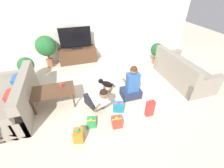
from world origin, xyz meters
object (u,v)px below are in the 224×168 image
potted_plant_corner_left (26,66)px  person_sitting (132,86)px  gift_box_a (117,122)px  sofa_right (182,72)px  gift_box_b (118,107)px  potted_plant_back_left (46,47)px  gift_bag_a (150,108)px  tv_console (78,55)px  mug (61,85)px  gift_box_d (79,135)px  dog (106,84)px  gift_box_c (91,122)px  tv (76,39)px  potted_plant_corner_right (157,51)px  coffee_table (53,92)px  person_kneeling (97,98)px  sofa_left (14,100)px

potted_plant_corner_left → person_sitting: (2.76, -1.66, -0.17)m
gift_box_a → sofa_right: bearing=24.3°
person_sitting → gift_box_b: size_ratio=3.23×
sofa_right → gift_box_a: size_ratio=7.56×
potted_plant_back_left → gift_bag_a: size_ratio=2.54×
sofa_right → potted_plant_back_left: 4.60m
tv_console → mug: size_ratio=11.46×
potted_plant_back_left → gift_box_d: potted_plant_back_left is taller
sofa_right → mug: size_ratio=15.99×
dog → gift_box_c: size_ratio=1.38×
tv → gift_box_a: size_ratio=4.41×
potted_plant_corner_right → gift_box_b: bearing=-137.2°
potted_plant_back_left → gift_box_a: bearing=-65.7°
potted_plant_back_left → tv_console: bearing=2.8°
coffee_table → gift_box_a: (1.31, -1.12, -0.31)m
dog → gift_box_c: 1.31m
person_kneeling → gift_bag_a: person_kneeling is taller
gift_box_d → potted_plant_corner_right: bearing=38.7°
potted_plant_corner_left → person_kneeling: bearing=-46.0°
dog → gift_box_c: (-0.63, -1.13, -0.17)m
tv_console → potted_plant_back_left: 1.14m
gift_box_c → gift_box_d: size_ratio=0.95×
potted_plant_back_left → sofa_left: bearing=-108.5°
dog → gift_box_c: bearing=13.9°
sofa_right → gift_box_b: size_ratio=6.28×
gift_box_b → gift_bag_a: 0.76m
tv → gift_bag_a: tv is taller
mug → coffee_table: bearing=-159.4°
potted_plant_back_left → gift_box_a: (1.50, -3.33, -0.66)m
potted_plant_corner_left → person_sitting: size_ratio=0.82×
sofa_right → gift_box_d: 3.61m
coffee_table → gift_box_b: bearing=-25.2°
tv → potted_plant_corner_right: bearing=-18.0°
potted_plant_corner_left → potted_plant_corner_right: size_ratio=1.04×
dog → potted_plant_back_left: bearing=-98.4°
tv → gift_bag_a: 3.63m
sofa_right → potted_plant_corner_right: sofa_right is taller
gift_box_b → gift_bag_a: (0.67, -0.35, 0.09)m
sofa_right → dog: 2.44m
gift_box_a → gift_box_d: gift_box_d is taller
gift_box_d → mug: size_ratio=2.66×
sofa_left → potted_plant_corner_right: size_ratio=2.46×
person_kneeling → mug: size_ratio=6.70×
person_sitting → gift_box_b: (-0.51, -0.41, -0.23)m
potted_plant_corner_left → mug: size_ratio=6.75×
gift_box_a → dog: bearing=85.9°
gift_box_d → mug: (-0.24, 1.34, 0.37)m
sofa_left → tv_console: (1.76, 2.21, -0.02)m
person_sitting → gift_box_c: bearing=27.0°
potted_plant_corner_right → sofa_left: bearing=-164.4°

